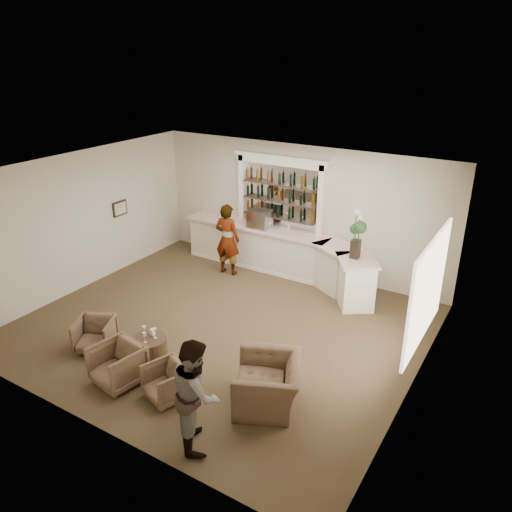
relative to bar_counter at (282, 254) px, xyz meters
The scene contains 19 objects.
ground 3.05m from the bar_counter, 86.88° to the right, with size 8.00×8.00×0.00m, color brown.
room_shell 2.91m from the bar_counter, 81.89° to the right, with size 8.04×7.02×3.32m.
bar_counter is the anchor object (origin of this frame).
back_bar_alcove 1.55m from the bar_counter, 129.15° to the left, with size 2.64×0.25×3.00m.
cocktail_table 4.74m from the bar_counter, 93.09° to the right, with size 0.66×0.66×0.50m, color #44301D.
sommelier 1.46m from the bar_counter, 151.85° to the right, with size 0.68×0.45×1.87m, color gray.
guest 6.16m from the bar_counter, 73.17° to the right, with size 0.86×0.67×1.76m, color gray.
armchair_left 5.17m from the bar_counter, 106.27° to the right, with size 0.70×0.72×0.65m, color brown.
armchair_center 5.51m from the bar_counter, 92.90° to the right, with size 0.79×0.82×0.74m, color brown.
armchair_right 5.42m from the bar_counter, 82.36° to the right, with size 0.67×0.69×0.62m, color brown.
armchair_far 5.11m from the bar_counter, 64.08° to the right, with size 1.21×1.05×0.78m, color brown.
espresso_machine 1.07m from the bar_counter, behind, with size 0.54×0.46×0.48m, color #BCBCC1.
flower_vase 2.50m from the bar_counter, 14.59° to the right, with size 0.30×0.30×1.13m.
wine_glass_bar_left 0.69m from the bar_counter, 32.04° to the left, with size 0.07×0.07×0.21m, color white, non-canonical shape.
wine_glass_bar_right 0.78m from the bar_counter, behind, with size 0.07×0.07×0.21m, color white, non-canonical shape.
wine_glass_tbl_a 4.71m from the bar_counter, 94.57° to the right, with size 0.07×0.07×0.21m, color white, non-canonical shape.
wine_glass_tbl_b 4.65m from the bar_counter, 91.91° to the right, with size 0.07×0.07×0.21m, color white, non-canonical shape.
wine_glass_tbl_c 4.86m from the bar_counter, 92.54° to the right, with size 0.07×0.07×0.21m, color white, non-canonical shape.
napkin_holder 4.59m from the bar_counter, 93.43° to the right, with size 0.08×0.08×0.12m, color white.
Camera 1 is at (5.41, -7.44, 5.53)m, focal length 35.00 mm.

